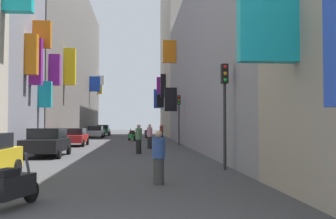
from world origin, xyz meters
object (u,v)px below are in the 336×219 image
(traffic_light_near_corner, at_px, (179,111))
(traffic_light_far_corner, at_px, (225,97))
(scooter_red, at_px, (132,134))
(pedestrian_near_right, at_px, (139,139))
(parked_car_red, at_px, (74,137))
(parked_car_black, at_px, (47,142))
(scooter_orange, at_px, (146,133))
(parked_car_green, at_px, (103,130))
(scooter_green, at_px, (132,136))
(parked_car_silver, at_px, (95,132))
(scooter_black, at_px, (11,187))
(pedestrian_mid_street, at_px, (159,158))
(pedestrian_crossing, at_px, (162,132))
(scooter_blue, at_px, (148,134))
(pedestrian_near_left, at_px, (150,136))

(traffic_light_near_corner, xyz_separation_m, traffic_light_far_corner, (0.04, -16.55, 0.03))
(scooter_red, xyz_separation_m, pedestrian_near_right, (0.75, -26.86, 0.39))
(parked_car_red, height_order, parked_car_black, parked_car_black)
(scooter_orange, distance_m, pedestrian_near_right, 30.22)
(parked_car_red, distance_m, traffic_light_far_corner, 18.65)
(scooter_orange, bearing_deg, parked_car_green, 146.90)
(scooter_red, bearing_deg, parked_car_black, -98.31)
(scooter_green, bearing_deg, parked_car_silver, 119.06)
(scooter_black, relative_size, traffic_light_near_corner, 0.47)
(scooter_green, relative_size, pedestrian_mid_street, 1.21)
(scooter_black, xyz_separation_m, pedestrian_crossing, (5.02, 31.49, 0.41))
(parked_car_red, distance_m, parked_car_silver, 17.00)
(pedestrian_crossing, height_order, pedestrian_near_right, pedestrian_crossing)
(parked_car_red, height_order, scooter_blue, parked_car_red)
(parked_car_black, distance_m, pedestrian_near_left, 8.32)
(pedestrian_mid_street, xyz_separation_m, traffic_light_near_corner, (2.67, 19.93, 1.97))
(pedestrian_near_right, relative_size, traffic_light_far_corner, 0.42)
(parked_car_black, height_order, scooter_blue, parked_car_black)
(traffic_light_near_corner, relative_size, traffic_light_far_corner, 0.99)
(parked_car_silver, distance_m, parked_car_green, 8.78)
(scooter_red, relative_size, pedestrian_mid_street, 1.10)
(scooter_orange, bearing_deg, scooter_red, -119.29)
(scooter_red, bearing_deg, scooter_black, -92.66)
(parked_car_black, height_order, traffic_light_near_corner, traffic_light_near_corner)
(parked_car_red, bearing_deg, scooter_blue, 68.87)
(scooter_green, relative_size, pedestrian_near_right, 1.10)
(pedestrian_mid_street, distance_m, traffic_light_near_corner, 20.20)
(scooter_red, distance_m, pedestrian_near_right, 26.88)
(parked_car_red, xyz_separation_m, pedestrian_crossing, (7.37, 8.48, 0.14))
(scooter_black, distance_m, scooter_orange, 44.98)
(parked_car_green, xyz_separation_m, scooter_green, (4.36, -16.91, -0.33))
(pedestrian_near_left, relative_size, traffic_light_far_corner, 0.42)
(parked_car_silver, height_order, traffic_light_far_corner, traffic_light_far_corner)
(scooter_black, distance_m, pedestrian_near_right, 14.87)
(pedestrian_crossing, bearing_deg, scooter_green, 172.47)
(parked_car_red, distance_m, scooter_orange, 22.65)
(scooter_green, relative_size, scooter_blue, 1.11)
(scooter_black, relative_size, traffic_light_far_corner, 0.46)
(scooter_blue, bearing_deg, parked_car_green, 122.60)
(scooter_red, bearing_deg, scooter_green, -89.24)
(pedestrian_near_left, distance_m, pedestrian_mid_street, 16.21)
(scooter_red, distance_m, pedestrian_near_left, 22.27)
(pedestrian_near_right, bearing_deg, scooter_red, 91.59)
(pedestrian_mid_street, bearing_deg, parked_car_red, 105.61)
(parked_car_green, height_order, pedestrian_near_right, pedestrian_near_right)
(traffic_light_near_corner, bearing_deg, scooter_orange, 95.48)
(pedestrian_crossing, height_order, traffic_light_far_corner, traffic_light_far_corner)
(traffic_light_far_corner, bearing_deg, pedestrian_near_right, 111.68)
(parked_car_black, distance_m, parked_car_silver, 26.86)
(parked_car_black, distance_m, parked_car_green, 35.64)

